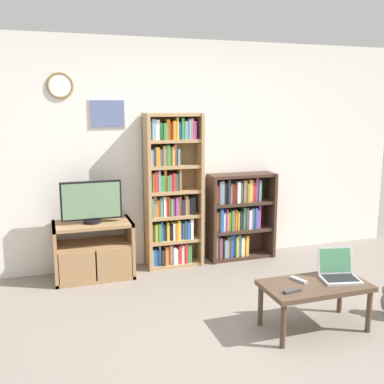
{
  "coord_description": "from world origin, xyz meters",
  "views": [
    {
      "loc": [
        -1.42,
        -2.9,
        1.86
      ],
      "look_at": [
        -0.08,
        1.17,
        1.03
      ],
      "focal_mm": 42.0,
      "sensor_mm": 36.0,
      "label": 1
    }
  ],
  "objects_px": {
    "television": "(91,202)",
    "tv_stand": "(94,250)",
    "bookshelf_tall": "(171,193)",
    "laptop": "(338,271)",
    "coffee_table": "(315,289)",
    "remote_far_from_laptop": "(298,280)",
    "remote_near_laptop": "(292,291)",
    "bookshelf_short": "(237,216)"
  },
  "relations": [
    {
      "from": "laptop",
      "to": "coffee_table",
      "type": "bearing_deg",
      "value": -158.42
    },
    {
      "from": "coffee_table",
      "to": "remote_far_from_laptop",
      "type": "distance_m",
      "value": 0.15
    },
    {
      "from": "bookshelf_tall",
      "to": "laptop",
      "type": "distance_m",
      "value": 2.11
    },
    {
      "from": "television",
      "to": "bookshelf_short",
      "type": "relative_size",
      "value": 0.61
    },
    {
      "from": "remote_near_laptop",
      "to": "television",
      "type": "bearing_deg",
      "value": -153.07
    },
    {
      "from": "laptop",
      "to": "remote_near_laptop",
      "type": "height_order",
      "value": "laptop"
    },
    {
      "from": "laptop",
      "to": "remote_far_from_laptop",
      "type": "bearing_deg",
      "value": -175.76
    },
    {
      "from": "television",
      "to": "tv_stand",
      "type": "bearing_deg",
      "value": 69.66
    },
    {
      "from": "television",
      "to": "remote_near_laptop",
      "type": "distance_m",
      "value": 2.32
    },
    {
      "from": "bookshelf_short",
      "to": "coffee_table",
      "type": "height_order",
      "value": "bookshelf_short"
    },
    {
      "from": "tv_stand",
      "to": "remote_near_laptop",
      "type": "bearing_deg",
      "value": -53.54
    },
    {
      "from": "bookshelf_tall",
      "to": "tv_stand",
      "type": "bearing_deg",
      "value": -172.03
    },
    {
      "from": "remote_far_from_laptop",
      "to": "television",
      "type": "bearing_deg",
      "value": -66.29
    },
    {
      "from": "bookshelf_short",
      "to": "coffee_table",
      "type": "xyz_separation_m",
      "value": [
        -0.11,
        -1.87,
        -0.17
      ]
    },
    {
      "from": "bookshelf_short",
      "to": "remote_far_from_laptop",
      "type": "distance_m",
      "value": 1.8
    },
    {
      "from": "television",
      "to": "bookshelf_tall",
      "type": "distance_m",
      "value": 0.93
    },
    {
      "from": "bookshelf_tall",
      "to": "laptop",
      "type": "bearing_deg",
      "value": -62.24
    },
    {
      "from": "bookshelf_short",
      "to": "tv_stand",
      "type": "bearing_deg",
      "value": -175.8
    },
    {
      "from": "coffee_table",
      "to": "bookshelf_tall",
      "type": "bearing_deg",
      "value": 110.98
    },
    {
      "from": "television",
      "to": "bookshelf_tall",
      "type": "relative_size",
      "value": 0.36
    },
    {
      "from": "coffee_table",
      "to": "laptop",
      "type": "bearing_deg",
      "value": 9.04
    },
    {
      "from": "remote_near_laptop",
      "to": "bookshelf_tall",
      "type": "bearing_deg",
      "value": -177.06
    },
    {
      "from": "laptop",
      "to": "remote_near_laptop",
      "type": "bearing_deg",
      "value": -153.06
    },
    {
      "from": "bookshelf_short",
      "to": "remote_near_laptop",
      "type": "height_order",
      "value": "bookshelf_short"
    },
    {
      "from": "bookshelf_short",
      "to": "coffee_table",
      "type": "distance_m",
      "value": 1.89
    },
    {
      "from": "coffee_table",
      "to": "remote_far_from_laptop",
      "type": "bearing_deg",
      "value": 139.05
    },
    {
      "from": "coffee_table",
      "to": "remote_far_from_laptop",
      "type": "xyz_separation_m",
      "value": [
        -0.1,
        0.09,
        0.06
      ]
    },
    {
      "from": "remote_near_laptop",
      "to": "tv_stand",
      "type": "bearing_deg",
      "value": -153.35
    },
    {
      "from": "coffee_table",
      "to": "laptop",
      "type": "relative_size",
      "value": 2.43
    },
    {
      "from": "bookshelf_tall",
      "to": "remote_far_from_laptop",
      "type": "relative_size",
      "value": 10.73
    },
    {
      "from": "remote_far_from_laptop",
      "to": "tv_stand",
      "type": "bearing_deg",
      "value": -66.6
    },
    {
      "from": "bookshelf_tall",
      "to": "laptop",
      "type": "height_order",
      "value": "bookshelf_tall"
    },
    {
      "from": "tv_stand",
      "to": "coffee_table",
      "type": "xyz_separation_m",
      "value": [
        1.63,
        -1.75,
        0.04
      ]
    },
    {
      "from": "remote_near_laptop",
      "to": "bookshelf_short",
      "type": "bearing_deg",
      "value": 159.06
    },
    {
      "from": "remote_far_from_laptop",
      "to": "laptop",
      "type": "bearing_deg",
      "value": 152.39
    },
    {
      "from": "laptop",
      "to": "television",
      "type": "bearing_deg",
      "value": 150.59
    },
    {
      "from": "laptop",
      "to": "remote_near_laptop",
      "type": "xyz_separation_m",
      "value": [
        -0.52,
        -0.13,
        -0.05
      ]
    },
    {
      "from": "remote_far_from_laptop",
      "to": "bookshelf_short",
      "type": "bearing_deg",
      "value": -116.3
    },
    {
      "from": "coffee_table",
      "to": "remote_far_from_laptop",
      "type": "height_order",
      "value": "remote_far_from_laptop"
    },
    {
      "from": "coffee_table",
      "to": "laptop",
      "type": "distance_m",
      "value": 0.27
    },
    {
      "from": "tv_stand",
      "to": "laptop",
      "type": "relative_size",
      "value": 2.3
    },
    {
      "from": "tv_stand",
      "to": "laptop",
      "type": "distance_m",
      "value": 2.54
    }
  ]
}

